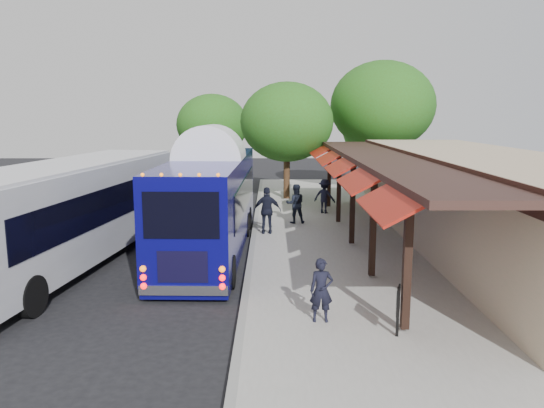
% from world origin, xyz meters
% --- Properties ---
extents(ground, '(90.00, 90.00, 0.00)m').
position_xyz_m(ground, '(0.00, 0.00, 0.00)').
color(ground, black).
rests_on(ground, ground).
extents(sidewalk, '(10.00, 40.00, 0.15)m').
position_xyz_m(sidewalk, '(5.00, 4.00, 0.07)').
color(sidewalk, '#9E9B93').
rests_on(sidewalk, ground).
extents(curb, '(0.20, 40.00, 0.16)m').
position_xyz_m(curb, '(0.05, 4.00, 0.07)').
color(curb, gray).
rests_on(curb, ground).
extents(station_shelter, '(8.15, 20.00, 3.60)m').
position_xyz_m(station_shelter, '(8.38, 4.00, 1.85)').
color(station_shelter, tan).
rests_on(station_shelter, ground).
extents(coach_bus, '(2.69, 11.59, 3.68)m').
position_xyz_m(coach_bus, '(-1.45, 3.79, 1.98)').
color(coach_bus, '#0A0861').
rests_on(coach_bus, ground).
extents(city_bus, '(4.43, 13.05, 3.44)m').
position_xyz_m(city_bus, '(-5.91, 1.87, 1.90)').
color(city_bus, '#95979D').
rests_on(city_bus, ground).
extents(ped_a, '(0.56, 0.37, 1.53)m').
position_xyz_m(ped_a, '(1.94, -3.40, 0.91)').
color(ped_a, black).
rests_on(ped_a, sidewalk).
extents(ped_b, '(0.90, 0.72, 1.76)m').
position_xyz_m(ped_b, '(1.85, 8.08, 1.03)').
color(ped_b, black).
rests_on(ped_b, sidewalk).
extents(ped_c, '(1.13, 0.47, 1.92)m').
position_xyz_m(ped_c, '(0.60, 5.94, 1.11)').
color(ped_c, black).
rests_on(ped_c, sidewalk).
extents(ped_d, '(1.25, 1.03, 1.68)m').
position_xyz_m(ped_d, '(3.40, 10.48, 0.99)').
color(ped_d, black).
rests_on(ped_d, sidewalk).
extents(sign_board, '(0.20, 0.50, 1.13)m').
position_xyz_m(sign_board, '(3.55, -4.27, 0.92)').
color(sign_board, black).
rests_on(sign_board, sidewalk).
extents(tree_left, '(5.32, 5.32, 6.81)m').
position_xyz_m(tree_left, '(1.66, 15.13, 4.54)').
color(tree_left, '#382314').
rests_on(tree_left, ground).
extents(tree_mid, '(6.44, 6.44, 8.25)m').
position_xyz_m(tree_mid, '(7.64, 17.87, 5.50)').
color(tree_mid, '#382314').
rests_on(tree_mid, ground).
extents(tree_right, '(4.65, 4.65, 5.96)m').
position_xyz_m(tree_right, '(7.74, 19.39, 3.97)').
color(tree_right, '#382314').
rests_on(tree_right, ground).
extents(tree_far, '(4.99, 4.99, 6.38)m').
position_xyz_m(tree_far, '(-3.35, 22.01, 4.25)').
color(tree_far, '#382314').
rests_on(tree_far, ground).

